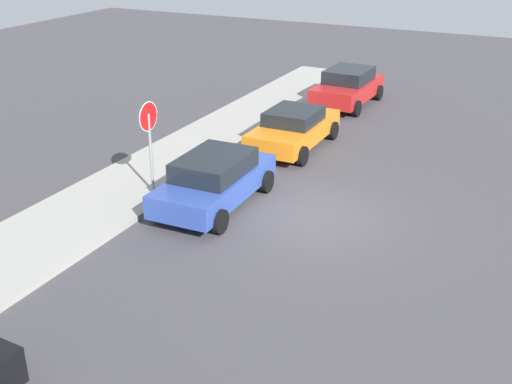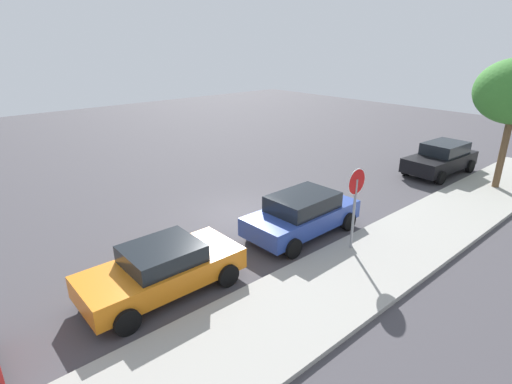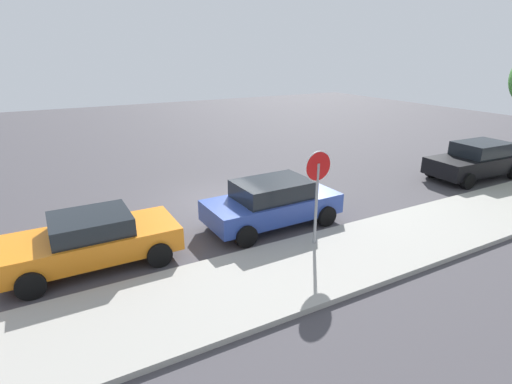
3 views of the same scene
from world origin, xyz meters
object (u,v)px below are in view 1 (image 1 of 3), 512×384
at_px(parked_car_blue, 215,180).
at_px(parked_car_orange, 294,128).
at_px(parked_car_red, 348,87).
at_px(stop_sign, 149,132).

xyz_separation_m(parked_car_blue, parked_car_orange, (5.26, -0.08, -0.05)).
distance_m(parked_car_orange, parked_car_red, 5.88).
bearing_deg(parked_car_red, parked_car_orange, -179.10).
height_order(stop_sign, parked_car_orange, stop_sign).
height_order(stop_sign, parked_car_red, stop_sign).
bearing_deg(parked_car_orange, parked_car_blue, 179.13).
bearing_deg(parked_car_blue, parked_car_red, 0.06).
height_order(parked_car_blue, parked_car_red, parked_car_red).
relative_size(parked_car_orange, parked_car_red, 1.03).
xyz_separation_m(parked_car_blue, parked_car_red, (11.14, 0.01, 0.02)).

